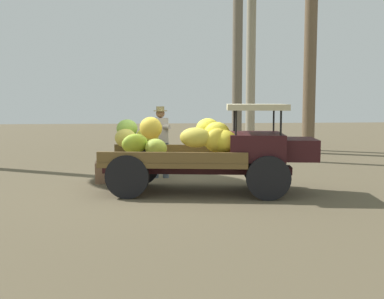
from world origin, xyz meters
TOP-DOWN VIEW (x-y plane):
  - ground_plane at (0.00, 0.00)m, footprint 60.00×60.00m
  - truck at (0.82, -0.32)m, footprint 4.62×2.32m
  - farmer at (-0.24, 1.67)m, footprint 0.53×0.47m
  - wooden_crate at (-1.60, 1.20)m, footprint 0.46×0.60m

SIDE VIEW (x-z plane):
  - ground_plane at x=0.00m, z-range 0.00..0.00m
  - wooden_crate at x=-1.60m, z-range 0.00..0.49m
  - truck at x=0.82m, z-range 0.01..1.89m
  - farmer at x=-0.24m, z-range 0.13..1.93m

